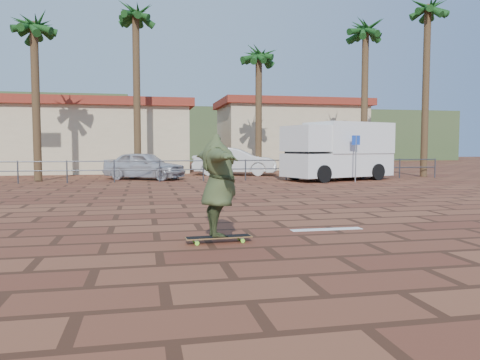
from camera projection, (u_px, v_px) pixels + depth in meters
The scene contains 17 objects.
ground at pixel (274, 221), 9.95m from camera, with size 120.00×120.00×0.00m, color brown.
paint_stripe at pixel (327, 229), 8.92m from camera, with size 1.40×0.22×0.01m, color white.
guardrail at pixel (203, 167), 21.63m from camera, with size 24.06×0.06×1.00m.
palm_far_left at pixel (34, 31), 21.15m from camera, with size 2.40×2.40×8.25m.
palm_left at pixel (136, 20), 23.45m from camera, with size 2.40×2.40×9.45m.
palm_center at pixel (259, 59), 25.36m from camera, with size 2.40×2.40×7.75m.
palm_right at pixel (366, 34), 24.92m from camera, with size 2.40×2.40×9.05m.
palm_far_right at pixel (428, 15), 24.48m from camera, with size 2.40×2.40×10.05m.
building_west at pixel (91, 136), 30.08m from camera, with size 12.60×7.60×4.50m.
building_east at pixel (290, 134), 34.84m from camera, with size 10.60×6.60×5.00m.
hill_front at pixel (165, 136), 58.59m from camera, with size 70.00×18.00×6.00m, color #384C28.
longboard at pixel (219, 237), 7.67m from camera, with size 1.11×0.31×0.11m.
skateboarder at pixel (218, 185), 7.61m from camera, with size 2.06×0.56×1.68m, color #3F4B28.
campervan at pixel (338, 150), 22.40m from camera, with size 5.73×3.78×2.75m.
car_silver at pixel (144, 166), 22.79m from camera, with size 1.61×3.99×1.36m, color #B1B2B8.
car_white at pixel (235, 162), 26.33m from camera, with size 1.63×4.67×1.54m, color silver.
street_sign at pixel (356, 150), 20.96m from camera, with size 0.42×0.13×2.10m.
Camera 1 is at (-2.71, -9.52, 1.57)m, focal length 35.00 mm.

